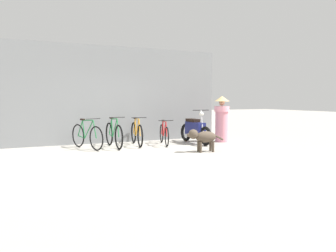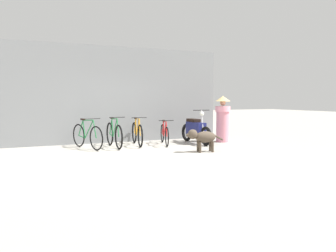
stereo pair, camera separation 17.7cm
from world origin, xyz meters
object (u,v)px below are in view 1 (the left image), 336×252
person_in_robes (222,118)px  bicycle_1 (114,135)px  bicycle_3 (164,134)px  bicycle_2 (137,133)px  stray_dog (203,137)px  motorcycle (195,130)px  bicycle_0 (87,136)px

person_in_robes → bicycle_1: bearing=-25.7°
bicycle_3 → person_in_robes: bearing=99.5°
bicycle_2 → stray_dog: bicycle_2 is taller
motorcycle → person_in_robes: (1.01, -0.02, 0.37)m
bicycle_2 → motorcycle: (1.87, -0.40, 0.08)m
bicycle_0 → bicycle_1: 0.79m
bicycle_1 → bicycle_3: bicycle_1 is taller
bicycle_3 → person_in_robes: (2.05, -0.18, 0.48)m
bicycle_2 → person_in_robes: (2.88, -0.42, 0.45)m
bicycle_2 → stray_dog: size_ratio=1.60×
bicycle_0 → motorcycle: 3.45m
bicycle_1 → stray_dog: size_ratio=1.58×
bicycle_2 → person_in_robes: 2.95m
bicycle_1 → bicycle_0: bearing=-94.6°
bicycle_3 → motorcycle: (1.04, -0.16, 0.11)m
bicycle_1 → stray_dog: 2.71m
bicycle_2 → person_in_robes: person_in_robes is taller
bicycle_2 → motorcycle: bearing=85.8°
bicycle_1 → person_in_robes: person_in_robes is taller
bicycle_3 → person_in_robes: person_in_robes is taller
bicycle_2 → bicycle_3: 0.87m
stray_dog → person_in_robes: bearing=-128.1°
motorcycle → person_in_robes: 1.08m
motorcycle → stray_dog: bearing=-24.5°
person_in_robes → stray_dog: bearing=21.9°
bicycle_0 → bicycle_1: (0.79, -0.04, 0.01)m
bicycle_3 → stray_dog: 1.84m
bicycle_3 → person_in_robes: size_ratio=1.04×
motorcycle → person_in_robes: size_ratio=1.19×
bicycle_3 → stray_dog: size_ratio=1.50×
bicycle_3 → bicycle_2: bearing=-90.8°
bicycle_2 → person_in_robes: bearing=89.5°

